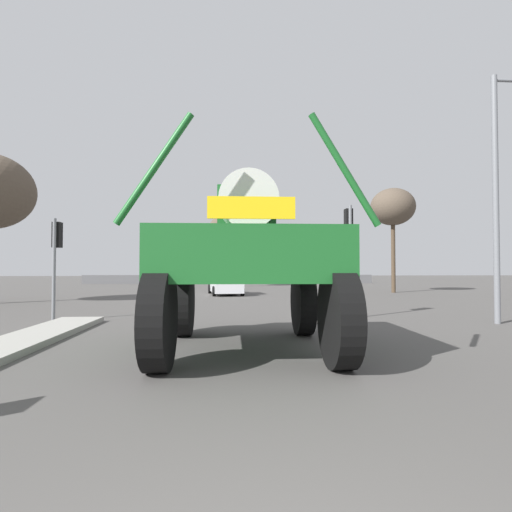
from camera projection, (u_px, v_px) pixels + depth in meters
The scene contains 9 objects.
ground_plane at pixel (233, 304), 19.26m from camera, with size 120.00×120.00×0.00m, color #4C4947.
oversize_sprayer at pixel (247, 261), 8.63m from camera, with size 4.48×5.29×4.37m.
sedan_ahead at pixel (225, 283), 25.49m from camera, with size 2.32×4.30×1.52m.
traffic_signal_near_left at pixel (56, 246), 13.30m from camera, with size 0.24×0.54×3.32m.
traffic_signal_near_right at pixel (349, 236), 13.98m from camera, with size 0.24×0.54×3.86m.
streetlight_near_right at pixel (499, 185), 12.58m from camera, with size 1.63×0.24×7.73m.
bare_tree_right at pixel (393, 208), 27.65m from camera, with size 2.98×2.98×7.11m.
bare_tree_far_center at pixel (224, 229), 35.25m from camera, with size 2.66×2.66×6.22m.
roadside_barrier at pixel (230, 279), 42.20m from camera, with size 30.08×0.24×0.90m, color #59595B.
Camera 1 is at (-0.25, -1.34, 1.75)m, focal length 28.47 mm.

